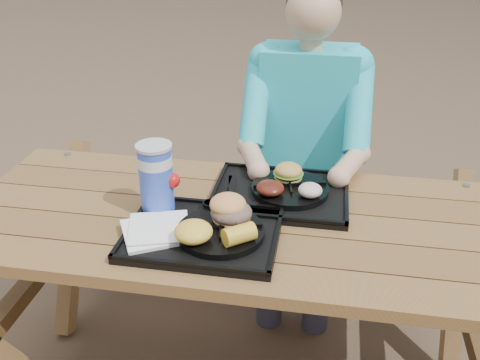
# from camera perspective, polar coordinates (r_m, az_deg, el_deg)

# --- Properties ---
(picnic_table) EXTENTS (1.80, 1.49, 0.75)m
(picnic_table) POSITION_cam_1_polar(r_m,az_deg,el_deg) (1.93, 0.00, -13.40)
(picnic_table) COLOR #999999
(picnic_table) RESTS_ON ground
(tray_near) EXTENTS (0.45, 0.35, 0.02)m
(tray_near) POSITION_cam_1_polar(r_m,az_deg,el_deg) (1.60, -3.98, -5.85)
(tray_near) COLOR black
(tray_near) RESTS_ON picnic_table
(tray_far) EXTENTS (0.45, 0.35, 0.02)m
(tray_far) POSITION_cam_1_polar(r_m,az_deg,el_deg) (1.81, 4.35, -1.58)
(tray_far) COLOR black
(tray_far) RESTS_ON picnic_table
(plate_near) EXTENTS (0.26, 0.26, 0.02)m
(plate_near) POSITION_cam_1_polar(r_m,az_deg,el_deg) (1.57, -2.09, -5.54)
(plate_near) COLOR black
(plate_near) RESTS_ON tray_near
(plate_far) EXTENTS (0.26, 0.26, 0.02)m
(plate_far) POSITION_cam_1_polar(r_m,az_deg,el_deg) (1.81, 5.35, -0.96)
(plate_far) COLOR black
(plate_far) RESTS_ON tray_far
(napkin_stack) EXTENTS (0.24, 0.24, 0.02)m
(napkin_stack) POSITION_cam_1_polar(r_m,az_deg,el_deg) (1.60, -9.12, -5.32)
(napkin_stack) COLOR white
(napkin_stack) RESTS_ON tray_near
(soda_cup) EXTENTS (0.11, 0.11, 0.21)m
(soda_cup) POSITION_cam_1_polar(r_m,az_deg,el_deg) (1.67, -8.93, 0.10)
(soda_cup) COLOR blue
(soda_cup) RESTS_ON tray_near
(condiment_bbq) EXTENTS (0.05, 0.05, 0.03)m
(condiment_bbq) POSITION_cam_1_polar(r_m,az_deg,el_deg) (1.69, -3.17, -2.80)
(condiment_bbq) COLOR black
(condiment_bbq) RESTS_ON tray_near
(condiment_mustard) EXTENTS (0.05, 0.05, 0.03)m
(condiment_mustard) POSITION_cam_1_polar(r_m,az_deg,el_deg) (1.68, -1.27, -3.00)
(condiment_mustard) COLOR yellow
(condiment_mustard) RESTS_ON tray_near
(sandwich) EXTENTS (0.12, 0.12, 0.12)m
(sandwich) POSITION_cam_1_polar(r_m,az_deg,el_deg) (1.58, -0.94, -2.38)
(sandwich) COLOR #EB9853
(sandwich) RESTS_ON plate_near
(mac_cheese) EXTENTS (0.11, 0.11, 0.05)m
(mac_cheese) POSITION_cam_1_polar(r_m,az_deg,el_deg) (1.51, -5.00, -5.51)
(mac_cheese) COLOR yellow
(mac_cheese) RESTS_ON plate_near
(corn_cob) EXTENTS (0.13, 0.13, 0.05)m
(corn_cob) POSITION_cam_1_polar(r_m,az_deg,el_deg) (1.50, -0.08, -5.82)
(corn_cob) COLOR yellow
(corn_cob) RESTS_ON plate_near
(cutlery_far) EXTENTS (0.05, 0.14, 0.01)m
(cutlery_far) POSITION_cam_1_polar(r_m,az_deg,el_deg) (1.84, -0.84, -0.49)
(cutlery_far) COLOR black
(cutlery_far) RESTS_ON tray_far
(burger) EXTENTS (0.10, 0.10, 0.09)m
(burger) POSITION_cam_1_polar(r_m,az_deg,el_deg) (1.83, 5.21, 1.36)
(burger) COLOR gold
(burger) RESTS_ON plate_far
(baked_beans) EXTENTS (0.09, 0.09, 0.04)m
(baked_beans) POSITION_cam_1_polar(r_m,az_deg,el_deg) (1.74, 3.23, -0.87)
(baked_beans) COLOR #541B10
(baked_beans) RESTS_ON plate_far
(potato_salad) EXTENTS (0.08, 0.08, 0.04)m
(potato_salad) POSITION_cam_1_polar(r_m,az_deg,el_deg) (1.74, 7.49, -1.07)
(potato_salad) COLOR beige
(potato_salad) RESTS_ON plate_far
(diner) EXTENTS (0.48, 0.84, 1.28)m
(diner) POSITION_cam_1_polar(r_m,az_deg,el_deg) (2.32, 6.85, 1.89)
(diner) COLOR teal
(diner) RESTS_ON ground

